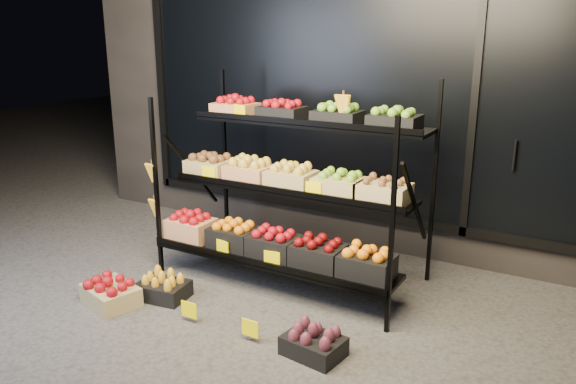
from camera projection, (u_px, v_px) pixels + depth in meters
The scene contains 8 objects.
ground at pixel (249, 307), 4.23m from camera, with size 24.00×24.00×0.00m, color #514F4C.
building at pixel (382, 57), 5.91m from camera, with size 6.00×2.08×3.50m.
display_rack at pixel (287, 188), 4.52m from camera, with size 2.18×1.02×1.66m.
tag_floor_a at pixel (189, 315), 3.99m from camera, with size 0.13×0.01×0.12m, color #FFE800.
tag_floor_b at pixel (250, 334), 3.74m from camera, with size 0.13×0.01×0.12m, color #FFE800.
floor_crate_left at pixel (111, 292), 4.26m from camera, with size 0.49×0.41×0.21m.
floor_crate_midleft at pixel (163, 287), 4.36m from camera, with size 0.41×0.32×0.19m.
floor_crate_right at pixel (314, 342), 3.58m from camera, with size 0.40×0.32×0.19m.
Camera 1 is at (2.16, -3.17, 2.00)m, focal length 35.00 mm.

